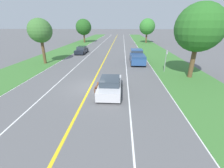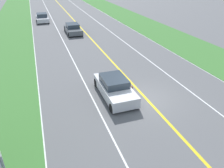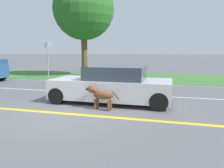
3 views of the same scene
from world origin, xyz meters
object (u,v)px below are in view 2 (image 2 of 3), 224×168
ego_car (115,88)px  dog (130,88)px  car_trailing_mid (42,18)px  car_trailing_near (73,29)px

ego_car → dog: (-1.14, 0.10, -0.15)m
dog → ego_car: bearing=5.9°
dog → car_trailing_mid: 27.14m
ego_car → car_trailing_near: 17.65m
ego_car → dog: bearing=174.8°
ego_car → dog: size_ratio=3.55×
car_trailing_mid → ego_car: bearing=97.0°
ego_car → car_trailing_mid: bearing=-83.0°
car_trailing_near → car_trailing_mid: (3.53, -9.04, 0.02)m
ego_car → car_trailing_near: size_ratio=0.99×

